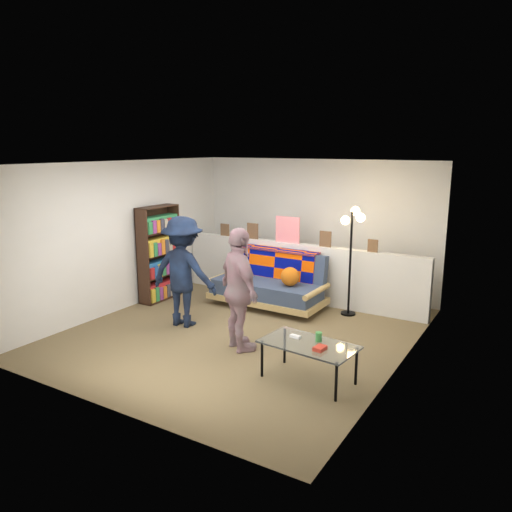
{
  "coord_description": "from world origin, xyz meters",
  "views": [
    {
      "loc": [
        3.67,
        -5.7,
        2.63
      ],
      "look_at": [
        0.0,
        0.4,
        1.05
      ],
      "focal_mm": 35.0,
      "sensor_mm": 36.0,
      "label": 1
    }
  ],
  "objects_px": {
    "futon_sofa": "(270,284)",
    "bookshelf": "(159,257)",
    "coffee_table": "(309,346)",
    "person_left": "(183,272)",
    "floor_lamp": "(352,239)",
    "person_right": "(239,290)"
  },
  "relations": [
    {
      "from": "futon_sofa",
      "to": "bookshelf",
      "type": "relative_size",
      "value": 1.17
    },
    {
      "from": "bookshelf",
      "to": "coffee_table",
      "type": "bearing_deg",
      "value": -22.78
    },
    {
      "from": "futon_sofa",
      "to": "person_left",
      "type": "relative_size",
      "value": 1.17
    },
    {
      "from": "bookshelf",
      "to": "futon_sofa",
      "type": "bearing_deg",
      "value": 19.75
    },
    {
      "from": "bookshelf",
      "to": "floor_lamp",
      "type": "height_order",
      "value": "floor_lamp"
    },
    {
      "from": "coffee_table",
      "to": "futon_sofa",
      "type": "bearing_deg",
      "value": 128.73
    },
    {
      "from": "futon_sofa",
      "to": "floor_lamp",
      "type": "xyz_separation_m",
      "value": [
        1.29,
        0.29,
        0.83
      ]
    },
    {
      "from": "bookshelf",
      "to": "coffee_table",
      "type": "height_order",
      "value": "bookshelf"
    },
    {
      "from": "person_right",
      "to": "person_left",
      "type": "bearing_deg",
      "value": 17.0
    },
    {
      "from": "bookshelf",
      "to": "coffee_table",
      "type": "relative_size",
      "value": 1.45
    },
    {
      "from": "futon_sofa",
      "to": "person_right",
      "type": "height_order",
      "value": "person_right"
    },
    {
      "from": "bookshelf",
      "to": "floor_lamp",
      "type": "distance_m",
      "value": 3.29
    },
    {
      "from": "futon_sofa",
      "to": "coffee_table",
      "type": "distance_m",
      "value": 2.75
    },
    {
      "from": "person_left",
      "to": "person_right",
      "type": "distance_m",
      "value": 1.27
    },
    {
      "from": "futon_sofa",
      "to": "person_right",
      "type": "relative_size",
      "value": 1.18
    },
    {
      "from": "futon_sofa",
      "to": "person_right",
      "type": "distance_m",
      "value": 1.93
    },
    {
      "from": "person_left",
      "to": "person_right",
      "type": "xyz_separation_m",
      "value": [
        1.21,
        -0.36,
        -0.0
      ]
    },
    {
      "from": "coffee_table",
      "to": "person_right",
      "type": "height_order",
      "value": "person_right"
    },
    {
      "from": "bookshelf",
      "to": "floor_lamp",
      "type": "xyz_separation_m",
      "value": [
        3.12,
        0.95,
        0.45
      ]
    },
    {
      "from": "floor_lamp",
      "to": "person_right",
      "type": "distance_m",
      "value": 2.25
    },
    {
      "from": "person_left",
      "to": "coffee_table",
      "type": "bearing_deg",
      "value": 158.06
    },
    {
      "from": "coffee_table",
      "to": "person_left",
      "type": "xyz_separation_m",
      "value": [
        -2.38,
        0.71,
        0.4
      ]
    }
  ]
}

